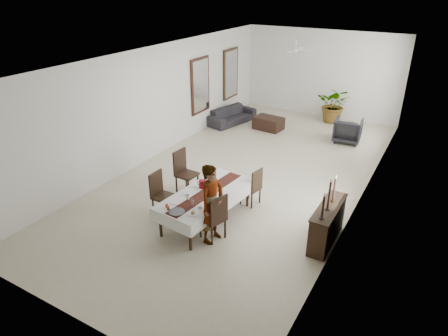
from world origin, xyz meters
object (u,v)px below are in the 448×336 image
at_px(red_pitcher, 202,184).
at_px(woman, 212,204).
at_px(dining_table_top, 206,194).
at_px(sideboard_body, 327,225).
at_px(sofa, 232,115).

relative_size(red_pitcher, woman, 0.11).
distance_m(dining_table_top, sideboard_body, 2.59).
relative_size(woman, sideboard_body, 1.26).
xyz_separation_m(sideboard_body, sofa, (-5.21, 5.49, -0.12)).
bearing_deg(woman, red_pitcher, 51.53).
distance_m(dining_table_top, sofa, 6.61).
bearing_deg(sideboard_body, woman, -151.93).
height_order(sideboard_body, sofa, sideboard_body).
xyz_separation_m(red_pitcher, woman, (0.69, -0.71, 0.06)).
relative_size(dining_table_top, red_pitcher, 12.00).
distance_m(dining_table_top, woman, 0.75).
bearing_deg(sofa, woman, -140.45).
relative_size(dining_table_top, woman, 1.30).
relative_size(dining_table_top, sofa, 1.12).
relative_size(red_pitcher, sofa, 0.09).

